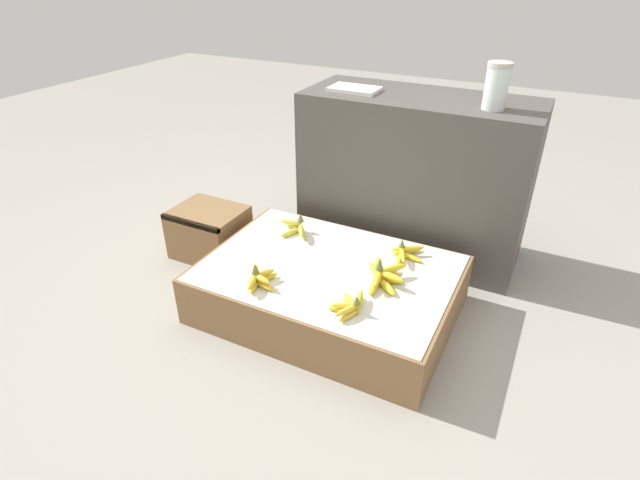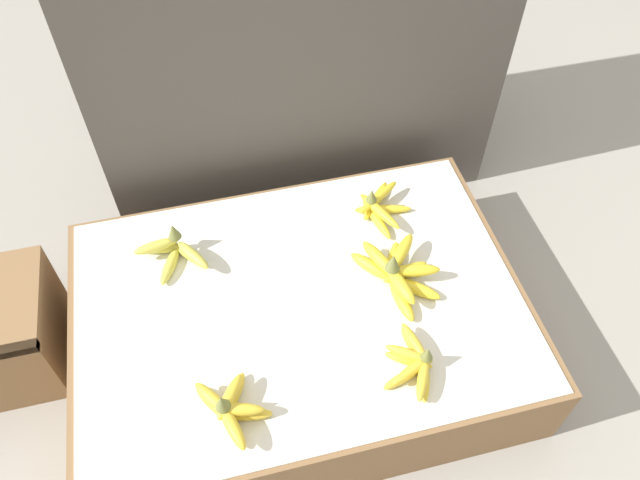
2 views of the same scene
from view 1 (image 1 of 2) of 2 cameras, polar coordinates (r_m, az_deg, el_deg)
ground_plane at (r=2.37m, az=0.96°, el=-7.93°), size 10.00×10.00×0.00m
display_platform at (r=2.30m, az=0.99°, el=-5.61°), size 1.12×0.79×0.24m
back_vendor_table at (r=2.71m, az=10.71°, el=7.10°), size 1.16×0.48×0.85m
wooden_crate at (r=2.78m, az=-12.51°, el=0.89°), size 0.37×0.31×0.27m
banana_bunch_front_left at (r=2.12m, az=-7.05°, el=-4.31°), size 0.17×0.20×0.10m
banana_bunch_front_midleft at (r=1.97m, az=3.54°, el=-7.49°), size 0.13×0.20×0.08m
banana_bunch_middle_midleft at (r=2.14m, az=7.25°, el=-4.01°), size 0.21×0.25×0.11m
banana_bunch_back_left at (r=2.48m, az=-2.74°, el=1.41°), size 0.19×0.15×0.10m
banana_bunch_back_midleft at (r=2.32m, az=9.67°, el=-1.44°), size 0.16×0.21×0.09m
glass_jar at (r=2.40m, az=19.54°, el=16.27°), size 0.11×0.11×0.20m
foam_tray_white at (r=2.63m, az=3.96°, el=16.84°), size 0.25×0.16×0.02m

